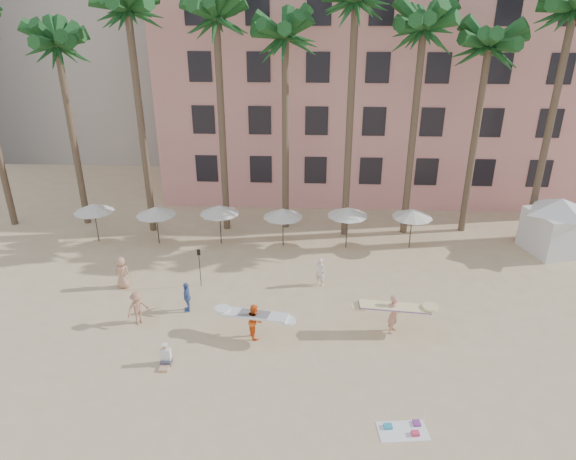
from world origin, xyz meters
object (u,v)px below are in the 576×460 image
(carrier_yellow, at_px, (394,312))
(carrier_white, at_px, (254,319))
(pink_hotel, at_px, (391,86))
(cabana, at_px, (558,221))

(carrier_yellow, distance_m, carrier_white, 6.49)
(pink_hotel, bearing_deg, cabana, -56.98)
(cabana, height_order, carrier_yellow, cabana)
(carrier_yellow, height_order, carrier_white, carrier_yellow)
(cabana, distance_m, carrier_yellow, 14.34)
(carrier_yellow, xyz_separation_m, carrier_white, (-6.45, -0.70, -0.16))
(carrier_yellow, bearing_deg, pink_hotel, 84.23)
(pink_hotel, distance_m, carrier_white, 25.84)
(pink_hotel, xyz_separation_m, cabana, (8.76, -13.48, -5.93))
(pink_hotel, relative_size, cabana, 6.35)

